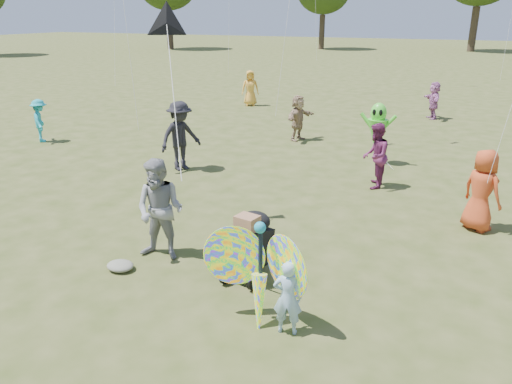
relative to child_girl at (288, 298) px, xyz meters
The scene contains 15 objects.
ground 1.46m from the child_girl, 151.28° to the left, with size 160.00×160.00×0.00m, color #51592B.
child_girl is the anchor object (origin of this frame).
adult_man 3.03m from the child_girl, 156.78° to the left, with size 0.87×0.68×1.79m, color gray.
grey_bag 3.23m from the child_girl, behind, with size 0.47×0.38×0.15m, color slate.
crowd_a 5.24m from the child_girl, 64.15° to the left, with size 0.80×0.52×1.64m, color #C4451F.
crowd_b 7.81m from the child_girl, 131.92° to the left, with size 1.21×0.70×1.87m, color black.
crowd_d 10.80m from the child_girl, 108.34° to the left, with size 1.40×0.45×1.51m, color #9E7F61.
crowd_e 6.43m from the child_girl, 90.94° to the left, with size 0.78×0.61×1.60m, color #66224C.
crowd_g 17.34m from the child_girl, 115.84° to the left, with size 0.78×0.51×1.59m, color gold.
crowd_i 12.94m from the child_girl, 149.16° to the left, with size 0.91×0.52×1.41m, color #21A1B2.
crowd_j 15.81m from the child_girl, 88.48° to the left, with size 1.37×0.44×1.48m, color #AA619B.
jogging_stroller 1.64m from the child_girl, 131.97° to the left, with size 0.62×1.10×1.09m.
butterfly_kite 0.50m from the child_girl, 167.99° to the left, with size 1.74×0.75×1.69m.
delta_kite_rig 5.52m from the child_girl, 141.35° to the left, with size 1.54×1.80×2.85m.
alien_kite 8.51m from the child_girl, 93.14° to the left, with size 1.12×0.69×1.74m.
Camera 1 is at (3.10, -6.05, 4.09)m, focal length 35.00 mm.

